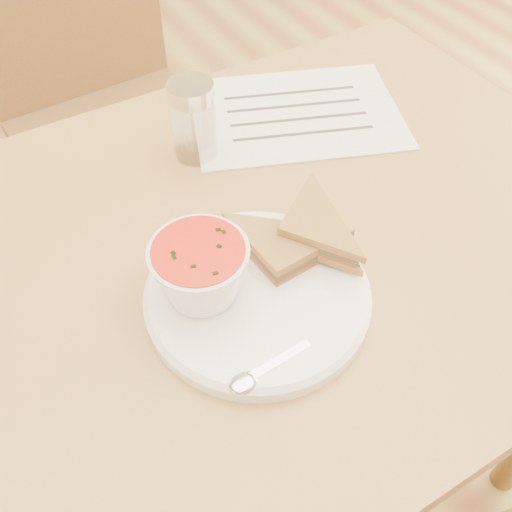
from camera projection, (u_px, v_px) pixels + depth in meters
floor at (255, 465)px, 1.27m from camera, size 5.00×6.00×0.01m
dining_table at (254, 383)px, 0.98m from camera, size 1.00×0.70×0.75m
chair_far at (119, 131)px, 1.28m from camera, size 0.45×0.45×0.96m
plate at (257, 296)px, 0.63m from camera, size 0.29×0.29×0.02m
soup_bowl at (201, 273)px, 0.59m from camera, size 0.12×0.12×0.07m
sandwich_half_a at (276, 282)px, 0.61m from camera, size 0.12×0.12×0.03m
sandwich_half_b at (277, 238)px, 0.64m from camera, size 0.14×0.14×0.03m
spoon at (282, 359)px, 0.56m from camera, size 0.16×0.04×0.01m
paper_menu at (296, 113)px, 0.86m from camera, size 0.37×0.32×0.00m
condiment_shaker at (193, 121)px, 0.76m from camera, size 0.06×0.06×0.11m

